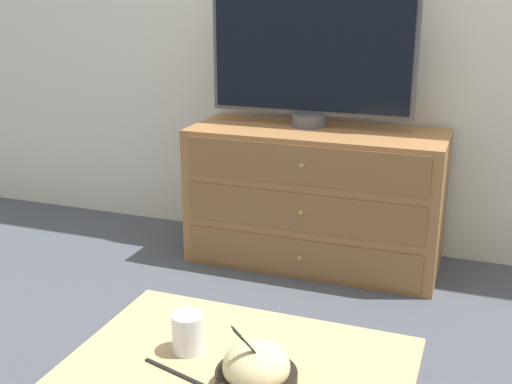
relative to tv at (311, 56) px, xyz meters
name	(u,v)px	position (x,y,z in m)	size (l,w,h in m)	color
ground_plane	(334,242)	(0.10, 0.20, -1.00)	(12.00, 12.00, 0.00)	#474C56
dresser	(315,197)	(0.06, -0.08, -0.67)	(1.21, 0.51, 0.67)	#9E6B3D
tv	(311,56)	(0.00, 0.00, 0.00)	(0.99, 0.17, 0.65)	#515156
takeout_bowl	(256,371)	(0.37, -1.75, -0.55)	(0.19, 0.19, 0.18)	black
drink_cup	(188,335)	(0.15, -1.66, -0.55)	(0.08, 0.08, 0.10)	beige
knife	(174,372)	(0.17, -1.77, -0.59)	(0.19, 0.06, 0.01)	black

